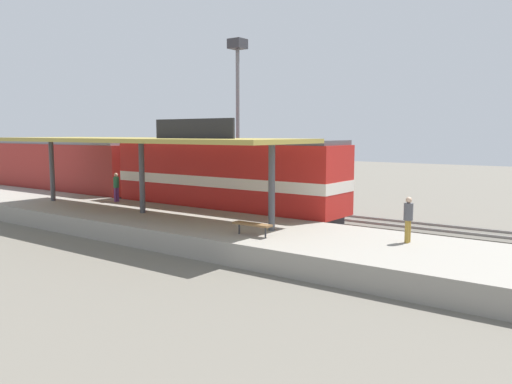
# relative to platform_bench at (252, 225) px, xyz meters

# --- Properties ---
(ground_plane) EXTENTS (120.00, 120.00, 0.00)m
(ground_plane) POSITION_rel_platform_bench_xyz_m (8.00, 8.03, -1.34)
(ground_plane) COLOR #666056
(track_near) EXTENTS (3.20, 110.00, 0.16)m
(track_near) POSITION_rel_platform_bench_xyz_m (6.00, 8.03, -1.31)
(track_near) COLOR #565249
(track_near) RESTS_ON ground
(track_far) EXTENTS (3.20, 110.00, 0.16)m
(track_far) POSITION_rel_platform_bench_xyz_m (10.60, 8.03, -1.31)
(track_far) COLOR #565249
(track_far) RESTS_ON ground
(platform) EXTENTS (6.00, 44.00, 0.90)m
(platform) POSITION_rel_platform_bench_xyz_m (1.40, 8.03, -0.89)
(platform) COLOR gray
(platform) RESTS_ON ground
(station_canopy) EXTENTS (5.20, 18.00, 4.70)m
(station_canopy) POSITION_rel_platform_bench_xyz_m (1.40, 7.94, 3.19)
(station_canopy) COLOR #47474C
(station_canopy) RESTS_ON platform
(platform_bench) EXTENTS (0.44, 1.70, 0.50)m
(platform_bench) POSITION_rel_platform_bench_xyz_m (0.00, 0.00, 0.00)
(platform_bench) COLOR #333338
(platform_bench) RESTS_ON platform
(locomotive) EXTENTS (2.93, 14.43, 4.44)m
(locomotive) POSITION_rel_platform_bench_xyz_m (6.00, 6.42, 1.07)
(locomotive) COLOR #28282D
(locomotive) RESTS_ON track_near
(passenger_carriage_front) EXTENTS (2.90, 20.00, 4.24)m
(passenger_carriage_front) POSITION_rel_platform_bench_xyz_m (6.00, 24.42, 0.97)
(passenger_carriage_front) COLOR #28282D
(passenger_carriage_front) RESTS_ON track_near
(freight_car) EXTENTS (2.80, 12.00, 3.54)m
(freight_car) POSITION_rel_platform_bench_xyz_m (10.60, 17.60, 0.63)
(freight_car) COLOR #28282D
(freight_car) RESTS_ON track_far
(light_mast) EXTENTS (1.10, 1.10, 11.70)m
(light_mast) POSITION_rel_platform_bench_xyz_m (13.80, 11.67, 7.05)
(light_mast) COLOR slate
(light_mast) RESTS_ON ground
(person_waiting) EXTENTS (0.34, 0.34, 1.71)m
(person_waiting) POSITION_rel_platform_bench_xyz_m (3.38, 12.59, 0.51)
(person_waiting) COLOR #663375
(person_waiting) RESTS_ON platform
(person_walking) EXTENTS (0.34, 0.34, 1.71)m
(person_walking) POSITION_rel_platform_bench_xyz_m (2.39, -5.42, 0.51)
(person_walking) COLOR olive
(person_walking) RESTS_ON platform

